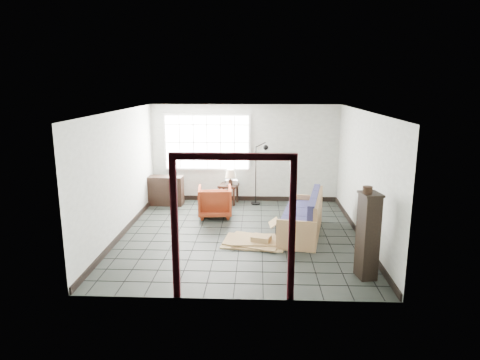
{
  "coord_description": "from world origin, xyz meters",
  "views": [
    {
      "loc": [
        0.34,
        -8.56,
        3.15
      ],
      "look_at": [
        -0.02,
        0.3,
        1.13
      ],
      "focal_mm": 32.0,
      "sensor_mm": 36.0,
      "label": 1
    }
  ],
  "objects_px": {
    "futon_sofa": "(304,220)",
    "side_table": "(229,188)",
    "armchair": "(215,200)",
    "tall_shelf": "(368,235)"
  },
  "relations": [
    {
      "from": "side_table",
      "to": "tall_shelf",
      "type": "xyz_separation_m",
      "value": [
        2.56,
        -4.31,
        0.3
      ]
    },
    {
      "from": "futon_sofa",
      "to": "side_table",
      "type": "relative_size",
      "value": 3.82
    },
    {
      "from": "futon_sofa",
      "to": "side_table",
      "type": "xyz_separation_m",
      "value": [
        -1.76,
        2.29,
        0.11
      ]
    },
    {
      "from": "futon_sofa",
      "to": "armchair",
      "type": "relative_size",
      "value": 2.63
    },
    {
      "from": "armchair",
      "to": "side_table",
      "type": "bearing_deg",
      "value": -108.65
    },
    {
      "from": "futon_sofa",
      "to": "armchair",
      "type": "bearing_deg",
      "value": 160.67
    },
    {
      "from": "armchair",
      "to": "side_table",
      "type": "relative_size",
      "value": 1.45
    },
    {
      "from": "futon_sofa",
      "to": "side_table",
      "type": "height_order",
      "value": "futon_sofa"
    },
    {
      "from": "side_table",
      "to": "tall_shelf",
      "type": "distance_m",
      "value": 5.03
    },
    {
      "from": "side_table",
      "to": "futon_sofa",
      "type": "bearing_deg",
      "value": -52.46
    }
  ]
}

